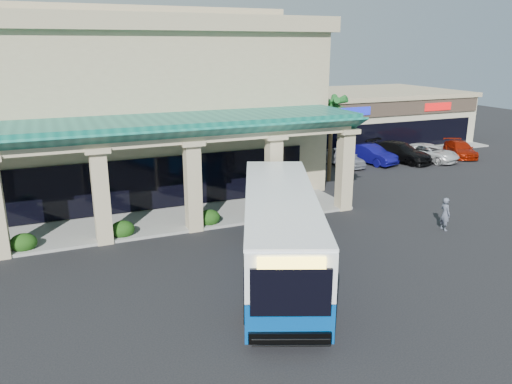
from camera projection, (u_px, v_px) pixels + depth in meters
name	position (u px, v px, depth m)	size (l,w,h in m)	color
ground	(291.00, 259.00, 22.47)	(110.00, 110.00, 0.00)	black
main_building	(70.00, 103.00, 32.06)	(30.80, 14.80, 11.35)	tan
arcade	(86.00, 179.00, 24.72)	(30.00, 6.20, 5.70)	#0F5F53
strip_mall	(345.00, 116.00, 49.68)	(22.50, 12.50, 4.90)	beige
palm_0	(331.00, 135.00, 34.42)	(2.40, 2.40, 6.60)	#15501C
palm_1	(321.00, 133.00, 37.56)	(2.40, 2.40, 5.80)	#15501C
broadleaf_tree	(270.00, 131.00, 41.38)	(2.60, 2.60, 4.81)	#173C0D
transit_bus	(280.00, 233.00, 20.71)	(2.89, 12.41, 3.47)	#0348A4
pedestrian	(445.00, 214.00, 25.75)	(0.64, 0.42, 1.74)	#4D5364
car_silver	(345.00, 157.00, 39.58)	(1.69, 4.21, 1.43)	#A1A3B0
car_white	(370.00, 154.00, 40.44)	(1.62, 4.63, 1.53)	#0C0A60
car_red	(399.00, 152.00, 41.09)	(2.25, 5.53, 1.61)	black
car_gray	(428.00, 153.00, 41.34)	(2.30, 4.98, 1.38)	silver
car_extra	(460.00, 149.00, 42.97)	(1.82, 4.47, 1.30)	#991905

